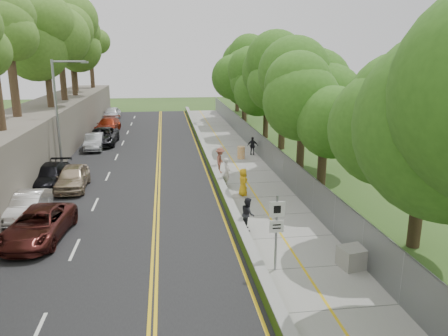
{
  "coord_description": "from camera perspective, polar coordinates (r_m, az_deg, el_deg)",
  "views": [
    {
      "loc": [
        -3.07,
        -18.32,
        8.32
      ],
      "look_at": [
        0.5,
        8.0,
        1.4
      ],
      "focal_mm": 35.0,
      "sensor_mm": 36.0,
      "label": 1
    }
  ],
  "objects": [
    {
      "name": "jersey_barrier",
      "position": [
        34.43,
        -1.98,
        1.13
      ],
      "size": [
        0.42,
        66.0,
        0.6
      ],
      "primitive_type": "cube",
      "color": "#7AE112",
      "rests_on": "ground"
    },
    {
      "name": "car_2",
      "position": [
        21.89,
        -23.08,
        -6.87
      ],
      "size": [
        2.84,
        5.28,
        1.41
      ],
      "primitive_type": "imported",
      "rotation": [
        0.0,
        0.0,
        -0.1
      ],
      "color": "#4C1C18",
      "rests_on": "road"
    },
    {
      "name": "construction_barrel",
      "position": [
        35.71,
        2.25,
        2.03
      ],
      "size": [
        0.61,
        0.61,
        1.01
      ],
      "primitive_type": "cylinder",
      "color": "orange",
      "rests_on": "sidewalk"
    },
    {
      "name": "car_7",
      "position": [
        49.79,
        -14.92,
        5.44
      ],
      "size": [
        2.6,
        5.47,
        1.54
      ],
      "primitive_type": "imported",
      "rotation": [
        0.0,
        0.0,
        -0.09
      ],
      "color": "maroon",
      "rests_on": "road"
    },
    {
      "name": "car_1",
      "position": [
        24.97,
        -24.15,
        -4.48
      ],
      "size": [
        1.5,
        4.06,
        1.33
      ],
      "primitive_type": "imported",
      "rotation": [
        0.0,
        0.0,
        -0.02
      ],
      "color": "white",
      "rests_on": "road"
    },
    {
      "name": "painter_2",
      "position": [
        21.26,
        3.15,
        -5.98
      ],
      "size": [
        0.66,
        0.82,
        1.61
      ],
      "primitive_type": "imported",
      "rotation": [
        0.0,
        0.0,
        1.5
      ],
      "color": "#222327",
      "rests_on": "sidewalk"
    },
    {
      "name": "painter_3",
      "position": [
        31.24,
        -0.49,
        1.01
      ],
      "size": [
        1.0,
        1.34,
        1.85
      ],
      "primitive_type": "imported",
      "rotation": [
        0.0,
        0.0,
        1.28
      ],
      "color": "#9B5340",
      "rests_on": "sidewalk"
    },
    {
      "name": "road",
      "position": [
        34.41,
        -11.38,
        0.36
      ],
      "size": [
        11.2,
        66.0,
        0.04
      ],
      "primitive_type": "cube",
      "color": "black",
      "rests_on": "ground"
    },
    {
      "name": "painter_1",
      "position": [
        28.11,
        0.36,
        -0.53
      ],
      "size": [
        0.45,
        0.69,
        1.86
      ],
      "primitive_type": "imported",
      "rotation": [
        0.0,
        0.0,
        1.56
      ],
      "color": "silver",
      "rests_on": "sidewalk"
    },
    {
      "name": "chainlink_fence",
      "position": [
        34.98,
        5.21,
        2.46
      ],
      "size": [
        0.04,
        66.0,
        2.0
      ],
      "primitive_type": "cube",
      "color": "slate",
      "rests_on": "ground"
    },
    {
      "name": "ground",
      "position": [
        20.35,
        1.66,
        -9.53
      ],
      "size": [
        140.0,
        140.0,
        0.0
      ],
      "primitive_type": "plane",
      "color": "#33511E",
      "rests_on": "ground"
    },
    {
      "name": "concrete_block",
      "position": [
        18.6,
        16.76,
        -11.05
      ],
      "size": [
        1.4,
        1.15,
        0.83
      ],
      "primitive_type": "cube",
      "rotation": [
        0.0,
        0.0,
        0.19
      ],
      "color": "gray",
      "rests_on": "sidewalk"
    },
    {
      "name": "person_far",
      "position": [
        37.04,
        3.76,
        2.9
      ],
      "size": [
        0.97,
        0.57,
        1.55
      ],
      "primitive_type": "imported",
      "rotation": [
        0.0,
        0.0,
        2.92
      ],
      "color": "black",
      "rests_on": "sidewalk"
    },
    {
      "name": "car_8",
      "position": [
        59.45,
        -14.44,
        6.92
      ],
      "size": [
        2.2,
        4.83,
        1.61
      ],
      "primitive_type": "imported",
      "rotation": [
        0.0,
        0.0,
        -0.07
      ],
      "color": "white",
      "rests_on": "road"
    },
    {
      "name": "car_4",
      "position": [
        29.18,
        -19.17,
        -1.17
      ],
      "size": [
        1.9,
        4.48,
        1.51
      ],
      "primitive_type": "imported",
      "rotation": [
        0.0,
        0.0,
        0.03
      ],
      "color": "tan",
      "rests_on": "road"
    },
    {
      "name": "car_6",
      "position": [
        42.87,
        -15.59,
        3.99
      ],
      "size": [
        2.7,
        5.68,
        1.57
      ],
      "primitive_type": "imported",
      "rotation": [
        0.0,
        0.0,
        -0.02
      ],
      "color": "black",
      "rests_on": "road"
    },
    {
      "name": "rock_embankment",
      "position": [
        35.48,
        -24.72,
        3.0
      ],
      "size": [
        5.0,
        66.0,
        4.0
      ],
      "primitive_type": "cube",
      "color": "#595147",
      "rests_on": "ground"
    },
    {
      "name": "signpost",
      "position": [
        17.08,
        6.87,
        -7.37
      ],
      "size": [
        0.62,
        0.09,
        3.1
      ],
      "color": "gray",
      "rests_on": "sidewalk"
    },
    {
      "name": "car_5",
      "position": [
        40.9,
        -16.59,
        3.33
      ],
      "size": [
        1.75,
        4.4,
        1.42
      ],
      "primitive_type": "imported",
      "rotation": [
        0.0,
        0.0,
        0.06
      ],
      "color": "#9D9FA4",
      "rests_on": "road"
    },
    {
      "name": "trees_embankment",
      "position": [
        34.83,
        -25.44,
        16.85
      ],
      "size": [
        6.4,
        66.0,
        13.0
      ],
      "primitive_type": null,
      "color": "#518328",
      "rests_on": "rock_embankment"
    },
    {
      "name": "car_3",
      "position": [
        30.2,
        -21.89,
        -0.98
      ],
      "size": [
        2.38,
        5.07,
        1.43
      ],
      "primitive_type": "imported",
      "rotation": [
        0.0,
        0.0,
        -0.08
      ],
      "color": "black",
      "rests_on": "road"
    },
    {
      "name": "painter_0",
      "position": [
        26.29,
        2.5,
        -1.84
      ],
      "size": [
        0.62,
        0.87,
        1.67
      ],
      "primitive_type": "imported",
      "rotation": [
        0.0,
        0.0,
        1.68
      ],
      "color": "gold",
      "rests_on": "sidewalk"
    },
    {
      "name": "trees_fenceside",
      "position": [
        34.83,
        9.3,
        12.25
      ],
      "size": [
        7.0,
        66.0,
        14.0
      ],
      "primitive_type": null,
      "color": "#3A741E",
      "rests_on": "ground"
    },
    {
      "name": "streetlight",
      "position": [
        33.36,
        -20.66,
        7.34
      ],
      "size": [
        2.52,
        0.22,
        8.0
      ],
      "color": "gray",
      "rests_on": "ground"
    },
    {
      "name": "sidewalk",
      "position": [
        34.79,
        1.8,
        0.8
      ],
      "size": [
        4.2,
        66.0,
        0.05
      ],
      "primitive_type": "cube",
      "color": "gray",
      "rests_on": "ground"
    }
  ]
}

